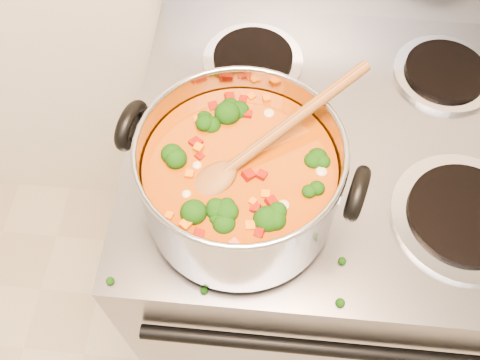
% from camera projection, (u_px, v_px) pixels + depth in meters
% --- Properties ---
extents(electric_range, '(0.74, 0.67, 1.08)m').
position_uv_depth(electric_range, '(316.00, 241.00, 1.30)').
color(electric_range, gray).
rests_on(electric_range, ground).
extents(stockpot, '(0.35, 0.28, 0.17)m').
position_uv_depth(stockpot, '(240.00, 180.00, 0.75)').
color(stockpot, '#A6A6AE').
rests_on(stockpot, electric_range).
extents(wooden_spoon, '(0.25, 0.22, 0.09)m').
position_uv_depth(wooden_spoon, '(253.00, 151.00, 0.71)').
color(wooden_spoon, brown).
rests_on(wooden_spoon, stockpot).
extents(cooktop_crumbs, '(0.35, 0.14, 0.01)m').
position_uv_depth(cooktop_crumbs, '(285.00, 154.00, 0.88)').
color(cooktop_crumbs, black).
rests_on(cooktop_crumbs, electric_range).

